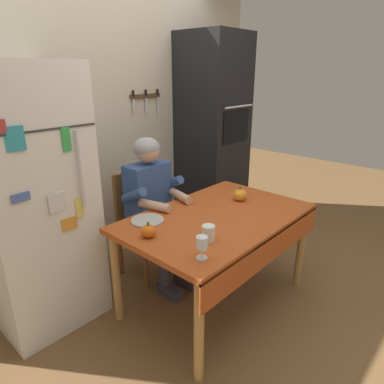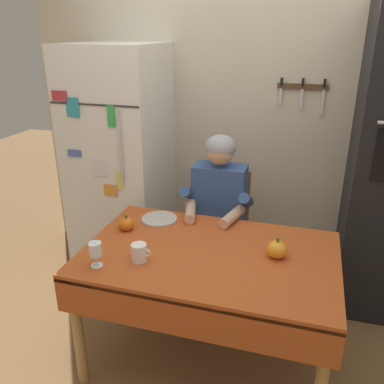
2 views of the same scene
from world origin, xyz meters
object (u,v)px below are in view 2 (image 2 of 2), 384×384
object	(u,v)px
coffee_mug	(139,253)
pumpkin_medium	(126,224)
serving_tray	(159,219)
dining_table	(208,267)
wine_glass	(95,250)
pumpkin_large	(277,249)
refrigerator	(121,163)
chair_behind_person	(222,226)
seated_person	(217,209)

from	to	relation	value
coffee_mug	pumpkin_medium	distance (m)	0.38
coffee_mug	serving_tray	size ratio (longest dim) A/B	0.48
serving_tray	dining_table	bearing A→B (deg)	-37.56
wine_glass	pumpkin_large	size ratio (longest dim) A/B	1.16
wine_glass	serving_tray	xyz separation A→B (m)	(0.12, 0.60, -0.08)
refrigerator	dining_table	distance (m)	1.32
wine_glass	chair_behind_person	bearing A→B (deg)	68.15
dining_table	seated_person	bearing A→B (deg)	99.04
refrigerator	pumpkin_large	distance (m)	1.55
serving_tray	pumpkin_large	bearing A→B (deg)	-17.56
chair_behind_person	pumpkin_medium	xyz separation A→B (m)	(-0.46, -0.66, 0.27)
seated_person	refrigerator	bearing A→B (deg)	161.89
seated_person	serving_tray	world-z (taller)	seated_person
dining_table	coffee_mug	xyz separation A→B (m)	(-0.34, -0.18, 0.13)
chair_behind_person	coffee_mug	world-z (taller)	chair_behind_person
seated_person	pumpkin_medium	bearing A→B (deg)	-134.44
seated_person	pumpkin_medium	size ratio (longest dim) A/B	12.13
refrigerator	dining_table	size ratio (longest dim) A/B	1.29
refrigerator	pumpkin_large	size ratio (longest dim) A/B	15.25
wine_glass	serving_tray	world-z (taller)	wine_glass
coffee_mug	serving_tray	xyz separation A→B (m)	(-0.08, 0.49, -0.04)
refrigerator	serving_tray	size ratio (longest dim) A/B	7.87
coffee_mug	pumpkin_large	distance (m)	0.74
pumpkin_large	dining_table	bearing A→B (deg)	-168.75
chair_behind_person	pumpkin_large	xyz separation A→B (m)	(0.46, -0.72, 0.28)
seated_person	pumpkin_large	distance (m)	0.70
chair_behind_person	coffee_mug	distance (m)	1.03
refrigerator	serving_tray	bearing A→B (deg)	-46.46
chair_behind_person	serving_tray	world-z (taller)	chair_behind_person
chair_behind_person	seated_person	distance (m)	0.29
pumpkin_large	pumpkin_medium	distance (m)	0.92
coffee_mug	wine_glass	bearing A→B (deg)	-150.10
dining_table	pumpkin_large	xyz separation A→B (m)	(0.36, 0.07, 0.13)
chair_behind_person	seated_person	xyz separation A→B (m)	(0.00, -0.19, 0.23)
serving_tray	wine_glass	bearing A→B (deg)	-100.96
pumpkin_large	serving_tray	world-z (taller)	pumpkin_large
wine_glass	serving_tray	distance (m)	0.62
pumpkin_medium	serving_tray	size ratio (longest dim) A/B	0.45
seated_person	chair_behind_person	bearing A→B (deg)	90.00
chair_behind_person	pumpkin_medium	distance (m)	0.85
chair_behind_person	seated_person	size ratio (longest dim) A/B	0.75
refrigerator	chair_behind_person	xyz separation A→B (m)	(0.85, -0.09, -0.39)
seated_person	pumpkin_large	xyz separation A→B (m)	(0.46, -0.53, 0.05)
seated_person	dining_table	bearing A→B (deg)	-80.96
chair_behind_person	seated_person	bearing A→B (deg)	-90.00
chair_behind_person	pumpkin_large	size ratio (longest dim) A/B	7.88
chair_behind_person	pumpkin_medium	bearing A→B (deg)	-124.98
chair_behind_person	coffee_mug	xyz separation A→B (m)	(-0.24, -0.97, 0.28)
dining_table	serving_tray	bearing A→B (deg)	142.44
seated_person	pumpkin_medium	xyz separation A→B (m)	(-0.46, -0.47, 0.04)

